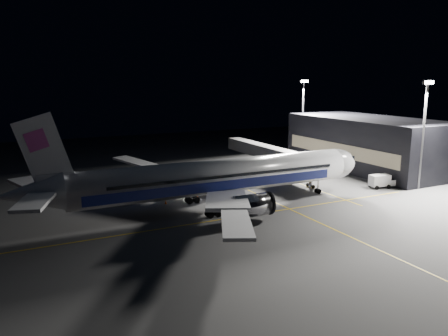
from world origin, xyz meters
TOP-DOWN VIEW (x-y plane):
  - ground at (0.00, 0.00)m, footprint 200.00×200.00m
  - guide_line_main at (10.00, 0.00)m, footprint 0.25×80.00m
  - guide_line_cross at (0.00, -6.00)m, footprint 70.00×0.25m
  - guide_line_side at (22.00, 10.00)m, footprint 0.25×40.00m
  - airliner at (-1.08, 0.00)m, footprint 61.48×54.22m
  - terminal at (45.98, 14.00)m, footprint 18.12×40.00m
  - jet_bridge at (22.00, 18.06)m, footprint 3.60×34.40m
  - floodlight_mast_north at (40.00, 31.99)m, footprint 2.40×0.68m
  - floodlight_mast_south at (40.00, -6.01)m, footprint 2.40×0.67m
  - service_truck at (34.38, -2.06)m, footprint 5.30×2.73m
  - baggage_tug at (-3.64, 10.20)m, footprint 3.02×2.66m
  - safety_cone_a at (-7.24, 5.82)m, footprint 0.44×0.44m
  - safety_cone_b at (-3.04, 8.85)m, footprint 0.42×0.42m
  - safety_cone_c at (-0.75, 7.41)m, footprint 0.44×0.44m

SIDE VIEW (x-z plane):
  - ground at x=0.00m, z-range 0.00..0.00m
  - guide_line_main at x=10.00m, z-range 0.00..0.01m
  - guide_line_cross at x=0.00m, z-range 0.00..0.01m
  - guide_line_side at x=22.00m, z-range 0.00..0.01m
  - safety_cone_b at x=-3.04m, z-range 0.00..0.63m
  - safety_cone_c at x=-0.75m, z-range 0.00..0.66m
  - safety_cone_a at x=-7.24m, z-range 0.00..0.66m
  - baggage_tug at x=-3.64m, z-range -0.07..1.79m
  - service_truck at x=34.38m, z-range 0.09..2.69m
  - jet_bridge at x=22.00m, z-range 1.43..7.73m
  - airliner at x=-1.08m, z-range -3.16..13.48m
  - terminal at x=45.98m, z-range 0.00..12.00m
  - floodlight_mast_north at x=40.00m, z-range 2.02..22.72m
  - floodlight_mast_south at x=40.00m, z-range 2.02..22.72m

